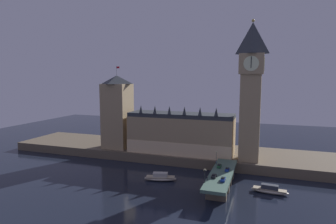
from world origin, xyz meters
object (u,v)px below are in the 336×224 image
at_px(pedestrian_near_rail, 207,178).
at_px(boat_upstream, 160,178).
at_px(clock_tower, 251,87).
at_px(car_northbound_trail, 214,176).
at_px(street_lamp_far, 216,155).
at_px(car_southbound_trail, 227,170).
at_px(street_lamp_near, 205,174).
at_px(boat_downstream, 270,190).
at_px(pedestrian_far_rail, 216,162).
at_px(victoria_tower, 117,112).
at_px(car_southbound_lead, 223,179).
at_px(car_northbound_lead, 219,166).

xyz_separation_m(pedestrian_near_rail, boat_upstream, (-25.56, 10.65, -6.49)).
xyz_separation_m(clock_tower, pedestrian_near_rail, (-14.88, -43.14, -37.89)).
xyz_separation_m(car_northbound_trail, street_lamp_far, (-2.61, 22.02, 3.35)).
bearing_deg(car_southbound_trail, street_lamp_near, -111.12).
relative_size(street_lamp_near, boat_upstream, 0.36).
bearing_deg(boat_downstream, pedestrian_far_rail, 154.99).
height_order(victoria_tower, pedestrian_far_rail, victoria_tower).
bearing_deg(street_lamp_near, car_southbound_lead, 30.93).
bearing_deg(clock_tower, car_northbound_lead, -117.78).
height_order(car_southbound_lead, boat_upstream, car_southbound_lead).
bearing_deg(victoria_tower, pedestrian_near_rail, -33.73).
xyz_separation_m(car_southbound_trail, boat_upstream, (-32.20, -4.17, -6.31)).
xyz_separation_m(clock_tower, car_southbound_lead, (-8.23, -42.34, -38.00)).
bearing_deg(car_northbound_lead, victoria_tower, 159.32).
relative_size(victoria_tower, car_southbound_lead, 12.77).
height_order(car_northbound_lead, car_southbound_trail, car_northbound_lead).
distance_m(victoria_tower, car_southbound_lead, 90.31).
height_order(victoria_tower, car_southbound_trail, victoria_tower).
relative_size(victoria_tower, car_southbound_trail, 13.28).
bearing_deg(pedestrian_far_rail, car_southbound_trail, -53.34).
bearing_deg(pedestrian_far_rail, pedestrian_near_rail, -90.00).
bearing_deg(pedestrian_far_rail, victoria_tower, 162.15).
relative_size(victoria_tower, pedestrian_near_rail, 32.75).
xyz_separation_m(car_northbound_lead, pedestrian_near_rail, (-2.21, -19.10, 0.15)).
xyz_separation_m(victoria_tower, street_lamp_far, (68.28, -19.84, -18.02)).
height_order(street_lamp_near, boat_downstream, street_lamp_near).
xyz_separation_m(car_northbound_lead, pedestrian_far_rail, (-2.21, 4.64, 0.16)).
bearing_deg(car_southbound_lead, street_lamp_far, 105.60).
distance_m(clock_tower, car_northbound_trail, 56.07).
height_order(car_southbound_trail, pedestrian_far_rail, pedestrian_far_rail).
xyz_separation_m(car_southbound_trail, street_lamp_far, (-7.04, 11.20, 3.31)).
bearing_deg(boat_upstream, pedestrian_far_rail, 27.12).
relative_size(car_northbound_trail, boat_upstream, 0.26).
bearing_deg(street_lamp_near, victoria_tower, 144.18).
relative_size(boat_upstream, boat_downstream, 1.04).
xyz_separation_m(car_southbound_trail, pedestrian_near_rail, (-6.64, -14.81, 0.18)).
height_order(car_northbound_lead, street_lamp_near, street_lamp_near).
distance_m(car_northbound_lead, street_lamp_near, 22.88).
relative_size(car_northbound_lead, pedestrian_near_rail, 2.82).
relative_size(car_northbound_trail, street_lamp_near, 0.72).
bearing_deg(boat_downstream, clock_tower, 109.07).
xyz_separation_m(car_southbound_lead, pedestrian_near_rail, (-6.64, -0.80, 0.11)).
height_order(victoria_tower, street_lamp_near, victoria_tower).
xyz_separation_m(car_southbound_trail, pedestrian_far_rail, (-6.64, 8.92, 0.20)).
distance_m(car_northbound_trail, street_lamp_far, 22.43).
bearing_deg(boat_downstream, street_lamp_far, 151.34).
bearing_deg(car_southbound_trail, street_lamp_far, 122.16).
xyz_separation_m(victoria_tower, pedestrian_far_rail, (68.68, -22.12, -21.13)).
xyz_separation_m(clock_tower, car_northbound_lead, (-12.66, -24.04, -38.03)).
distance_m(victoria_tower, pedestrian_far_rail, 75.18).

